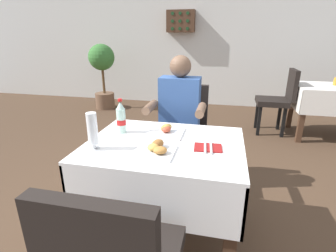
# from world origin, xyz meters

# --- Properties ---
(ground_plane) EXTENTS (11.00, 11.00, 0.00)m
(ground_plane) POSITION_xyz_m (0.00, 0.00, 0.00)
(ground_plane) COLOR #473323
(back_wall) EXTENTS (11.00, 0.12, 2.78)m
(back_wall) POSITION_xyz_m (0.00, 4.03, 1.39)
(back_wall) COLOR silver
(back_wall) RESTS_ON ground
(main_dining_table) EXTENTS (1.01, 0.80, 0.76)m
(main_dining_table) POSITION_xyz_m (0.10, -0.05, 0.57)
(main_dining_table) COLOR white
(main_dining_table) RESTS_ON ground
(chair_far_diner_seat) EXTENTS (0.44, 0.50, 0.97)m
(chair_far_diner_seat) POSITION_xyz_m (0.10, 0.74, 0.55)
(chair_far_diner_seat) COLOR black
(chair_far_diner_seat) RESTS_ON ground
(seated_diner_far) EXTENTS (0.50, 0.46, 1.26)m
(seated_diner_far) POSITION_xyz_m (0.07, 0.64, 0.71)
(seated_diner_far) COLOR #282D42
(seated_diner_far) RESTS_ON ground
(plate_near_camera) EXTENTS (0.24, 0.24, 0.06)m
(plate_near_camera) POSITION_xyz_m (0.09, -0.20, 0.78)
(plate_near_camera) COLOR white
(plate_near_camera) RESTS_ON main_dining_table
(plate_far_diner) EXTENTS (0.25, 0.25, 0.07)m
(plate_far_diner) POSITION_xyz_m (0.07, 0.12, 0.78)
(plate_far_diner) COLOR white
(plate_far_diner) RESTS_ON main_dining_table
(beer_glass_left) EXTENTS (0.07, 0.07, 0.23)m
(beer_glass_left) POSITION_xyz_m (-0.30, -0.24, 0.88)
(beer_glass_left) COLOR white
(beer_glass_left) RESTS_ON main_dining_table
(cola_bottle_primary) EXTENTS (0.07, 0.07, 0.25)m
(cola_bottle_primary) POSITION_xyz_m (-0.24, 0.07, 0.86)
(cola_bottle_primary) COLOR silver
(cola_bottle_primary) RESTS_ON main_dining_table
(napkin_cutlery_set) EXTENTS (0.18, 0.19, 0.01)m
(napkin_cutlery_set) POSITION_xyz_m (0.39, -0.08, 0.76)
(napkin_cutlery_set) COLOR maroon
(napkin_cutlery_set) RESTS_ON main_dining_table
(background_dining_table) EXTENTS (0.96, 0.76, 0.76)m
(background_dining_table) POSITION_xyz_m (1.95, 2.42, 0.56)
(background_dining_table) COLOR white
(background_dining_table) RESTS_ON ground
(background_chair_left) EXTENTS (0.50, 0.44, 0.97)m
(background_chair_left) POSITION_xyz_m (1.26, 2.42, 0.55)
(background_chair_left) COLOR black
(background_chair_left) RESTS_ON ground
(background_table_tumbler) EXTENTS (0.06, 0.06, 0.11)m
(background_table_tumbler) POSITION_xyz_m (1.99, 2.49, 0.81)
(background_table_tumbler) COLOR #C68928
(background_table_tumbler) RESTS_ON background_dining_table
(potted_plant_corner) EXTENTS (0.51, 0.51, 1.28)m
(potted_plant_corner) POSITION_xyz_m (-1.94, 3.18, 0.80)
(potted_plant_corner) COLOR brown
(potted_plant_corner) RESTS_ON ground
(wall_bottle_rack) EXTENTS (0.56, 0.21, 0.42)m
(wall_bottle_rack) POSITION_xyz_m (-0.49, 3.87, 1.70)
(wall_bottle_rack) COLOR #472D1E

